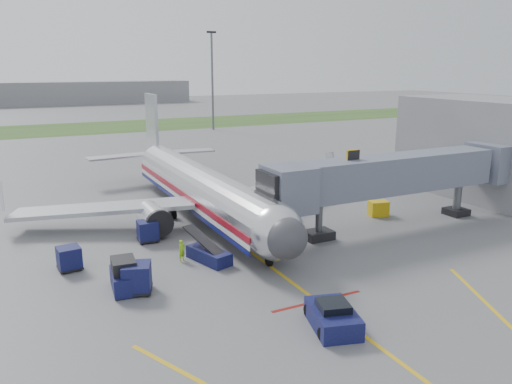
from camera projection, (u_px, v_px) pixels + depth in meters
name	position (u px, v px, depth m)	size (l,w,h in m)	color
ground	(283.00, 276.00, 32.30)	(400.00, 400.00, 0.00)	#565659
grass_strip	(83.00, 128.00, 110.45)	(300.00, 25.00, 0.01)	#2D4C1E
apron_markings	(353.00, 328.00, 25.88)	(21.52, 50.00, 0.01)	gold
airliner	(200.00, 187.00, 44.90)	(32.10, 35.67, 10.25)	silver
jet_bridge	(390.00, 175.00, 41.12)	(25.30, 4.00, 6.90)	slate
terminal	(484.00, 146.00, 52.74)	(10.00, 16.00, 10.00)	slate
light_mast_right	(212.00, 79.00, 105.61)	(2.00, 0.44, 20.40)	#595B60
distant_terminal	(20.00, 94.00, 174.62)	(120.00, 14.00, 8.00)	slate
pushback_tug	(333.00, 317.00, 25.78)	(2.97, 3.90, 1.44)	#0D0E39
baggage_tug	(124.00, 276.00, 30.12)	(1.73, 2.96, 1.99)	#0D0E39
baggage_cart_a	(137.00, 278.00, 29.75)	(2.15, 2.15, 1.82)	#0D0E39
baggage_cart_b	(69.00, 258.00, 33.14)	(1.61, 1.61, 1.59)	#0D0E39
baggage_cart_c	(148.00, 231.00, 38.56)	(1.59, 1.59, 1.64)	#0D0E39
belt_loader	(209.00, 254.00, 34.66)	(2.35, 4.42, 2.08)	#0D0E39
ground_power_cart	(378.00, 208.00, 45.34)	(1.90, 1.49, 1.35)	gold
ramp_worker	(182.00, 251.00, 34.62)	(0.56, 0.37, 1.54)	#86C817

